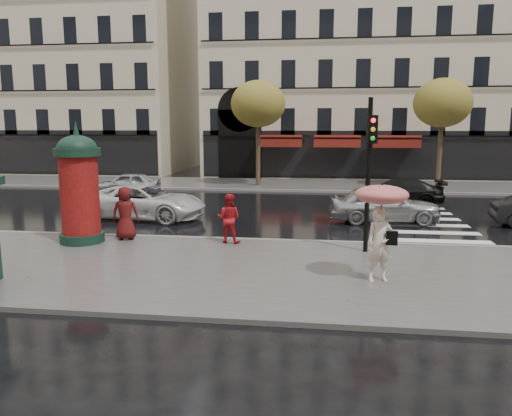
# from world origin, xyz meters

# --- Properties ---
(ground) EXTENTS (160.00, 160.00, 0.00)m
(ground) POSITION_xyz_m (0.00, 0.00, 0.00)
(ground) COLOR black
(ground) RESTS_ON ground
(near_sidewalk) EXTENTS (90.00, 7.00, 0.12)m
(near_sidewalk) POSITION_xyz_m (0.00, -0.50, 0.06)
(near_sidewalk) COLOR #474744
(near_sidewalk) RESTS_ON ground
(far_sidewalk) EXTENTS (90.00, 6.00, 0.12)m
(far_sidewalk) POSITION_xyz_m (0.00, 19.00, 0.06)
(far_sidewalk) COLOR #474744
(far_sidewalk) RESTS_ON ground
(near_kerb) EXTENTS (90.00, 0.25, 0.14)m
(near_kerb) POSITION_xyz_m (0.00, 3.00, 0.07)
(near_kerb) COLOR slate
(near_kerb) RESTS_ON ground
(far_kerb) EXTENTS (90.00, 0.25, 0.14)m
(far_kerb) POSITION_xyz_m (0.00, 16.00, 0.07)
(far_kerb) COLOR slate
(far_kerb) RESTS_ON ground
(zebra_crossing) EXTENTS (3.60, 11.75, 0.01)m
(zebra_crossing) POSITION_xyz_m (6.00, 9.60, 0.01)
(zebra_crossing) COLOR silver
(zebra_crossing) RESTS_ON ground
(bldg_far_corner) EXTENTS (26.00, 14.00, 22.90)m
(bldg_far_corner) POSITION_xyz_m (6.00, 30.00, 11.31)
(bldg_far_corner) COLOR #B7A88C
(bldg_far_corner) RESTS_ON ground
(bldg_far_left) EXTENTS (24.00, 14.00, 22.90)m
(bldg_far_left) POSITION_xyz_m (-22.00, 30.00, 11.31)
(bldg_far_left) COLOR #B7A88C
(bldg_far_left) RESTS_ON ground
(tree_far_left) EXTENTS (3.40, 3.40, 6.64)m
(tree_far_left) POSITION_xyz_m (-2.00, 18.00, 5.17)
(tree_far_left) COLOR #38281C
(tree_far_left) RESTS_ON ground
(tree_far_right) EXTENTS (3.40, 3.40, 6.64)m
(tree_far_right) POSITION_xyz_m (9.00, 18.00, 5.17)
(tree_far_right) COLOR #38281C
(tree_far_right) RESTS_ON ground
(woman_umbrella) EXTENTS (1.28, 1.28, 2.46)m
(woman_umbrella) POSITION_xyz_m (3.47, -1.10, 1.74)
(woman_umbrella) COLOR #F6E1CB
(woman_umbrella) RESTS_ON near_sidewalk
(woman_red) EXTENTS (0.86, 0.72, 1.61)m
(woman_red) POSITION_xyz_m (-0.95, 2.40, 0.92)
(woman_red) COLOR #B2151C
(woman_red) RESTS_ON near_sidewalk
(man_burgundy) EXTENTS (0.99, 0.76, 1.79)m
(man_burgundy) POSITION_xyz_m (-4.46, 2.40, 1.02)
(man_burgundy) COLOR #4E0F10
(man_burgundy) RESTS_ON near_sidewalk
(morris_column) EXTENTS (1.46, 1.46, 3.94)m
(morris_column) POSITION_xyz_m (-5.75, 1.84, 2.01)
(morris_column) COLOR black
(morris_column) RESTS_ON near_sidewalk
(traffic_light) EXTENTS (0.32, 0.44, 4.60)m
(traffic_light) POSITION_xyz_m (3.40, 1.71, 2.91)
(traffic_light) COLOR black
(traffic_light) RESTS_ON near_sidewalk
(car_silver) EXTENTS (4.48, 2.00, 1.50)m
(car_silver) POSITION_xyz_m (4.55, 7.18, 0.75)
(car_silver) COLOR #ABABB0
(car_silver) RESTS_ON ground
(car_white) EXTENTS (5.46, 2.97, 1.45)m
(car_white) POSITION_xyz_m (-5.39, 6.65, 0.73)
(car_white) COLOR silver
(car_white) RESTS_ON ground
(car_black) EXTENTS (4.50, 1.84, 1.30)m
(car_black) POSITION_xyz_m (5.65, 11.67, 0.65)
(car_black) COLOR black
(car_black) RESTS_ON ground
(car_far_silver) EXTENTS (3.98, 2.02, 1.30)m
(car_far_silver) POSITION_xyz_m (-8.86, 13.37, 0.65)
(car_far_silver) COLOR #ACADB1
(car_far_silver) RESTS_ON ground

